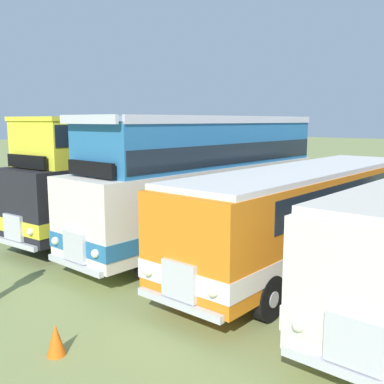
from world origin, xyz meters
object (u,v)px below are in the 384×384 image
object	(u,v)px
bus_first_in_row	(137,168)
cone_near_end	(56,340)
bus_second_in_row	(208,179)
bus_third_in_row	(307,209)

from	to	relation	value
bus_first_in_row	cone_near_end	world-z (taller)	bus_first_in_row
bus_second_in_row	cone_near_end	xyz separation A→B (m)	(2.34, -7.90, -2.05)
bus_second_in_row	bus_third_in_row	xyz separation A→B (m)	(3.72, -0.02, -0.60)
cone_near_end	bus_second_in_row	bearing A→B (deg)	106.47
bus_third_in_row	cone_near_end	size ratio (longest dim) A/B	18.31
bus_first_in_row	bus_second_in_row	bearing A→B (deg)	-3.30
bus_third_in_row	cone_near_end	distance (m)	8.13
bus_third_in_row	cone_near_end	xyz separation A→B (m)	(-1.39, -7.88, -1.44)
bus_third_in_row	bus_second_in_row	bearing A→B (deg)	179.65
bus_first_in_row	bus_third_in_row	size ratio (longest dim) A/B	0.97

